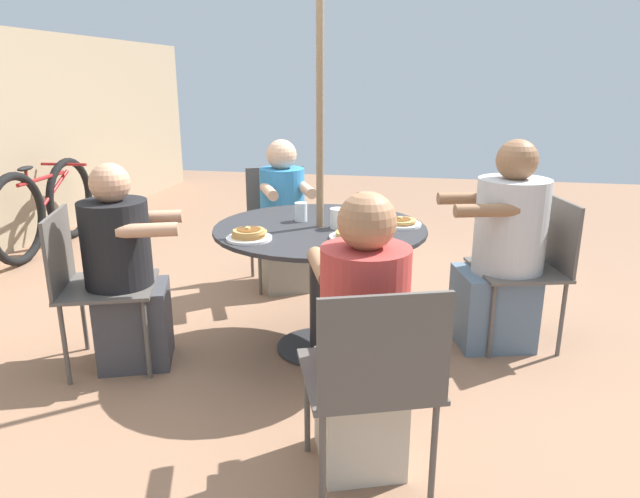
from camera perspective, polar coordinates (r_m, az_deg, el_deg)
name	(u,v)px	position (r m, az deg, el deg)	size (l,w,h in m)	color
ground_plane	(320,348)	(3.33, 0.00, -9.84)	(12.00, 12.00, 0.00)	#8C664C
patio_table	(320,254)	(3.12, 0.00, -0.47)	(1.15, 1.15, 0.72)	#28282B
umbrella_pole	(320,131)	(2.99, 0.00, 11.67)	(0.04, 0.04, 2.45)	#846B4C
patio_chair_north	(279,216)	(4.27, -4.13, 3.27)	(0.62, 0.62, 0.85)	#514C47
diner_north	(283,221)	(4.10, -3.67, 2.77)	(0.57, 0.49, 1.08)	gray
patio_chair_east	(90,278)	(3.19, -21.99, -2.69)	(0.60, 0.60, 0.85)	#514C47
diner_east	(125,276)	(3.15, -18.91, -2.61)	(0.47, 0.54, 1.09)	#3D3D42
patio_chair_south	(373,374)	(2.05, 5.34, -12.34)	(0.59, 0.59, 0.85)	#514C47
diner_south	(362,347)	(2.19, 4.24, -9.77)	(0.55, 0.46, 1.12)	beige
patio_chair_west	(532,261)	(3.44, 20.46, -1.10)	(0.57, 0.57, 0.85)	#514C47
diner_west	(503,256)	(3.36, 17.81, -0.64)	(0.50, 0.61, 1.18)	slate
pancake_plate_a	(352,235)	(2.84, 3.22, 1.38)	(0.23, 0.23, 0.05)	white
pancake_plate_b	(401,223)	(3.12, 8.06, 2.62)	(0.23, 0.23, 0.05)	white
pancake_plate_c	(249,235)	(2.84, -7.12, 1.40)	(0.23, 0.23, 0.06)	white
syrup_bottle	(358,210)	(3.17, 3.87, 3.88)	(0.08, 0.06, 0.16)	brown
coffee_cup	(338,218)	(3.03, 1.81, 3.09)	(0.09, 0.09, 0.11)	white
drinking_glass_a	(301,212)	(3.18, -1.93, 3.74)	(0.07, 0.07, 0.10)	silver
bicycle	(46,207)	(5.61, -25.74, 3.80)	(1.61, 0.44, 0.79)	black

